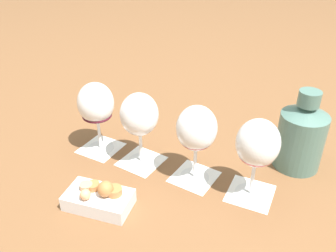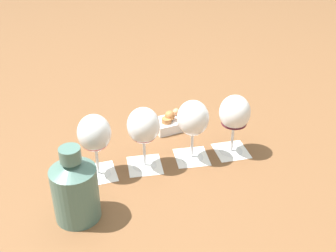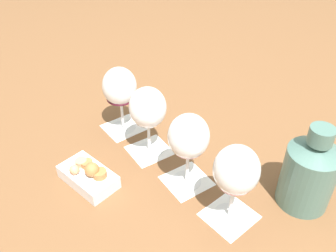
{
  "view_description": "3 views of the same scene",
  "coord_description": "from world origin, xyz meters",
  "px_view_note": "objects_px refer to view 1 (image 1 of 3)",
  "views": [
    {
      "loc": [
        -0.61,
        0.37,
        0.55
      ],
      "look_at": [
        -0.0,
        -0.0,
        0.13
      ],
      "focal_mm": 38.0,
      "sensor_mm": 36.0,
      "label": 1
    },
    {
      "loc": [
        0.28,
        -1.0,
        0.75
      ],
      "look_at": [
        -0.0,
        -0.0,
        0.13
      ],
      "focal_mm": 45.0,
      "sensor_mm": 36.0,
      "label": 2
    },
    {
      "loc": [
        -0.67,
        0.08,
        0.63
      ],
      "look_at": [
        -0.0,
        -0.0,
        0.13
      ],
      "focal_mm": 38.0,
      "sensor_mm": 36.0,
      "label": 3
    }
  ],
  "objects_px": {
    "snack_dish": "(99,198)",
    "wine_glass_1": "(197,131)",
    "wine_glass_0": "(257,146)",
    "wine_glass_3": "(96,106)",
    "ceramic_vase": "(301,135)",
    "wine_glass_2": "(139,117)"
  },
  "relations": [
    {
      "from": "wine_glass_2",
      "to": "wine_glass_1",
      "type": "bearing_deg",
      "value": -147.52
    },
    {
      "from": "wine_glass_3",
      "to": "ceramic_vase",
      "type": "relative_size",
      "value": 0.92
    },
    {
      "from": "wine_glass_2",
      "to": "wine_glass_3",
      "type": "xyz_separation_m",
      "value": [
        0.11,
        0.07,
        0.0
      ]
    },
    {
      "from": "wine_glass_3",
      "to": "snack_dish",
      "type": "distance_m",
      "value": 0.25
    },
    {
      "from": "wine_glass_0",
      "to": "wine_glass_1",
      "type": "xyz_separation_m",
      "value": [
        0.12,
        0.07,
        -0.0
      ]
    },
    {
      "from": "wine_glass_0",
      "to": "wine_glass_3",
      "type": "relative_size",
      "value": 1.0
    },
    {
      "from": "wine_glass_3",
      "to": "ceramic_vase",
      "type": "bearing_deg",
      "value": -130.02
    },
    {
      "from": "wine_glass_3",
      "to": "snack_dish",
      "type": "relative_size",
      "value": 1.18
    },
    {
      "from": "snack_dish",
      "to": "wine_glass_0",
      "type": "bearing_deg",
      "value": -115.18
    },
    {
      "from": "wine_glass_0",
      "to": "snack_dish",
      "type": "height_order",
      "value": "wine_glass_0"
    },
    {
      "from": "wine_glass_1",
      "to": "ceramic_vase",
      "type": "height_order",
      "value": "ceramic_vase"
    },
    {
      "from": "wine_glass_0",
      "to": "snack_dish",
      "type": "distance_m",
      "value": 0.36
    },
    {
      "from": "wine_glass_0",
      "to": "wine_glass_3",
      "type": "height_order",
      "value": "same"
    },
    {
      "from": "wine_glass_1",
      "to": "snack_dish",
      "type": "height_order",
      "value": "wine_glass_1"
    },
    {
      "from": "ceramic_vase",
      "to": "wine_glass_3",
      "type": "bearing_deg",
      "value": 49.98
    },
    {
      "from": "snack_dish",
      "to": "wine_glass_1",
      "type": "bearing_deg",
      "value": -96.85
    },
    {
      "from": "wine_glass_2",
      "to": "ceramic_vase",
      "type": "xyz_separation_m",
      "value": [
        -0.22,
        -0.33,
        -0.04
      ]
    },
    {
      "from": "wine_glass_1",
      "to": "wine_glass_2",
      "type": "relative_size",
      "value": 1.0
    },
    {
      "from": "wine_glass_0",
      "to": "ceramic_vase",
      "type": "relative_size",
      "value": 0.92
    },
    {
      "from": "wine_glass_0",
      "to": "wine_glass_2",
      "type": "height_order",
      "value": "same"
    },
    {
      "from": "wine_glass_1",
      "to": "ceramic_vase",
      "type": "xyz_separation_m",
      "value": [
        -0.09,
        -0.25,
        -0.04
      ]
    },
    {
      "from": "wine_glass_3",
      "to": "ceramic_vase",
      "type": "distance_m",
      "value": 0.52
    }
  ]
}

